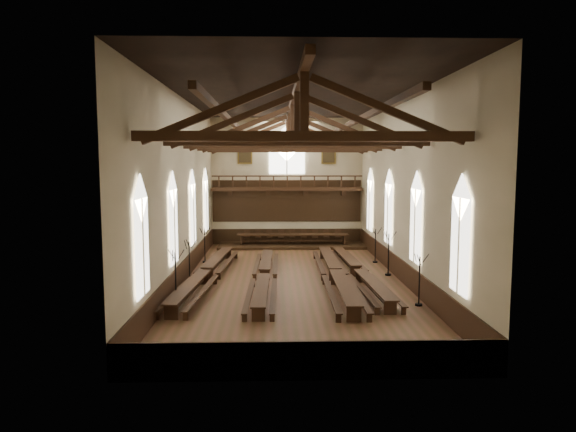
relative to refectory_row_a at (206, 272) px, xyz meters
name	(u,v)px	position (x,y,z in m)	size (l,w,h in m)	color
ground	(293,281)	(4.76, 0.11, -0.54)	(26.00, 26.00, 0.00)	brown
room_walls	(293,163)	(4.76, 0.11, 5.92)	(26.00, 26.00, 26.00)	beige
wainscot_band	(293,270)	(4.76, 0.11, 0.06)	(12.00, 26.00, 1.20)	black
side_windows	(293,213)	(4.76, 0.11, 3.20)	(11.85, 19.80, 4.50)	white
end_window	(287,153)	(4.76, 13.01, 6.68)	(2.80, 0.12, 3.80)	white
minstrels_gallery	(287,195)	(4.76, 12.77, 3.37)	(11.80, 1.24, 3.70)	#321C10
portraits	(287,155)	(4.76, 13.01, 6.56)	(7.75, 0.09, 1.45)	brown
roof_trusses	(293,130)	(4.76, 0.11, 7.68)	(11.70, 25.70, 2.80)	#321C10
refectory_row_a	(206,272)	(0.00, 0.00, 0.00)	(2.04, 14.41, 0.74)	#321C10
refectory_row_b	(264,275)	(3.19, -0.54, -0.04)	(1.51, 13.81, 0.68)	#321C10
refectory_row_c	(336,273)	(7.06, -0.39, 0.02)	(1.64, 14.56, 0.76)	#321C10
refectory_row_d	(358,270)	(8.38, 0.31, -0.03)	(1.70, 13.99, 0.70)	#321C10
dais	(293,246)	(5.17, 11.51, -0.44)	(11.40, 3.05, 0.20)	black
high_table	(293,235)	(5.17, 11.51, 0.34)	(8.60, 1.12, 0.80)	#321C10
high_chairs	(292,236)	(5.17, 12.35, 0.21)	(7.64, 0.45, 1.01)	#321C10
candelabrum_left_near	(176,288)	(-0.79, -4.50, 0.24)	(0.77, 0.75, 2.57)	black
candelabrum_left_mid	(190,271)	(-0.79, -0.62, 0.20)	(0.67, 0.75, 2.44)	black
candelabrum_left_far	(205,252)	(-0.79, 5.50, 0.16)	(0.70, 0.66, 2.32)	black
candelabrum_right_near	(419,290)	(10.31, -4.98, 0.19)	(0.66, 0.74, 2.40)	black
candelabrum_right_mid	(388,262)	(10.31, 1.30, 0.24)	(0.75, 0.77, 2.57)	black
candelabrum_right_far	(375,252)	(10.31, 5.11, 0.16)	(0.67, 0.70, 2.32)	black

